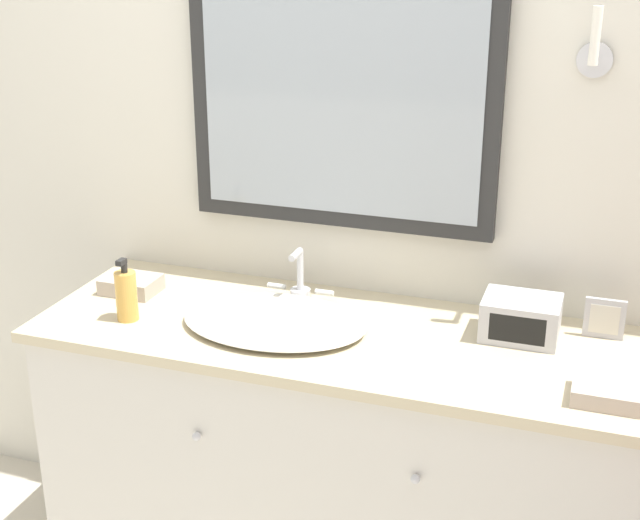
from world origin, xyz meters
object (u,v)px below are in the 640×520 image
sink_basin (275,319)px  soap_bottle (126,295)px  appliance_box (521,318)px  picture_frame (604,319)px

sink_basin → soap_bottle: (-0.41, -0.10, 0.06)m
appliance_box → soap_bottle: bearing=-167.0°
appliance_box → picture_frame: 0.22m
soap_bottle → picture_frame: soap_bottle is taller
sink_basin → picture_frame: (0.86, 0.22, 0.04)m
soap_bottle → appliance_box: soap_bottle is taller
appliance_box → picture_frame: size_ratio=1.82×
sink_basin → soap_bottle: soap_bottle is taller
sink_basin → picture_frame: size_ratio=4.66×
appliance_box → picture_frame: (0.21, 0.07, 0.00)m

